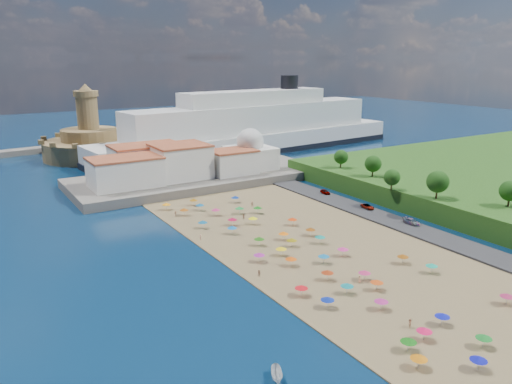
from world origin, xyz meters
TOP-DOWN VIEW (x-y plane):
  - ground at (0.00, 0.00)m, footprint 700.00×700.00m
  - terrace at (10.00, 73.00)m, footprint 90.00×36.00m
  - jetty at (-12.00, 108.00)m, footprint 18.00×70.00m
  - waterfront_buildings at (-3.05, 73.64)m, footprint 57.00×29.00m
  - domed_building at (30.00, 71.00)m, footprint 16.00×16.00m
  - fortress at (-12.00, 138.00)m, footprint 40.00×40.00m
  - cruise_ship at (58.22, 113.40)m, footprint 161.13×38.51m
  - beach_parasols at (-1.43, -9.64)m, footprint 32.71×113.61m
  - beachgoers at (-2.72, 1.19)m, footprint 28.04×89.01m
  - parked_cars at (36.00, 4.81)m, footprint 2.60×75.77m
  - hillside_trees at (48.85, -7.10)m, footprint 18.01×106.70m

SIDE VIEW (x-z plane):
  - ground at x=0.00m, z-range 0.00..0.00m
  - beachgoers at x=-2.72m, z-range 0.18..1.99m
  - jetty at x=-12.00m, z-range 0.00..2.40m
  - parked_cars at x=36.00m, z-range 0.66..2.09m
  - terrace at x=10.00m, z-range 0.00..3.00m
  - beach_parasols at x=-1.43m, z-range 1.05..3.25m
  - fortress at x=-12.00m, z-range -9.52..22.88m
  - waterfront_buildings at x=-3.05m, z-range 2.38..13.38m
  - domed_building at x=30.00m, z-range 1.47..16.47m
  - hillside_trees at x=48.85m, z-range 6.25..13.97m
  - cruise_ship at x=58.22m, z-range -7.11..27.78m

